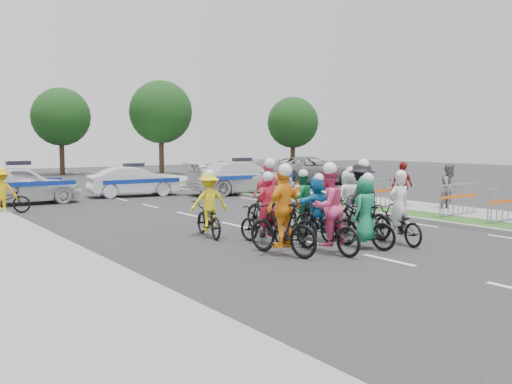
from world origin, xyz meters
TOP-DOWN VIEW (x-y plane):
  - ground at (0.00, 0.00)m, footprint 90.00×90.00m
  - curb_right at (5.10, 5.00)m, footprint 0.20×60.00m
  - grass_strip at (5.80, 5.00)m, footprint 1.20×60.00m
  - sidewalk_right at (7.60, 5.00)m, footprint 2.40×60.00m
  - sidewalk_left at (-6.50, 5.00)m, footprint 3.00×60.00m
  - rider_0 at (1.63, 1.21)m, footprint 0.90×1.84m
  - rider_1 at (0.55, 1.24)m, footprint 0.82×1.74m
  - rider_2 at (-0.55, 1.32)m, footprint 0.88×2.03m
  - rider_3 at (-1.50, 1.68)m, footprint 1.08×1.98m
  - rider_4 at (1.57, 2.39)m, footprint 1.17×2.04m
  - rider_5 at (0.32, 2.67)m, footprint 1.35×1.61m
  - rider_6 at (-1.01, 3.00)m, footprint 0.91×1.81m
  - rider_7 at (2.06, 3.36)m, footprint 0.76×1.71m
  - rider_8 at (0.98, 4.09)m, footprint 0.87×1.76m
  - rider_9 at (0.00, 4.30)m, footprint 1.03×1.94m
  - rider_10 at (-1.63, 4.68)m, footprint 1.06×1.81m
  - police_car_0 at (-3.96, 15.46)m, footprint 4.56×1.90m
  - police_car_1 at (1.04, 16.02)m, footprint 4.18×1.96m
  - police_car_2 at (5.67, 14.22)m, footprint 5.43×2.55m
  - civilian_sedan at (9.12, 17.00)m, footprint 5.14×2.10m
  - civilian_suv at (11.92, 16.65)m, footprint 6.08×3.58m
  - spectator_1 at (7.85, 4.34)m, footprint 0.85×0.67m
  - spectator_2 at (7.10, 5.83)m, footprint 1.03×0.45m
  - marshal_hiviz at (-5.19, 12.37)m, footprint 1.09×0.71m
  - barrier_0 at (6.70, 1.45)m, footprint 2.02×0.57m
  - barrier_1 at (6.70, 3.16)m, footprint 2.02×0.57m
  - barrier_2 at (6.70, 6.05)m, footprint 2.05×0.75m
  - cone_0 at (3.69, 8.19)m, footprint 0.40×0.40m
  - cone_1 at (7.12, 11.89)m, footprint 0.40×0.40m
  - parked_bike at (-5.01, 12.89)m, footprint 1.85×1.33m
  - tree_1 at (9.00, 30.00)m, footprint 4.55×4.55m
  - tree_2 at (18.00, 26.00)m, footprint 3.85×3.85m
  - tree_4 at (3.00, 34.00)m, footprint 4.20×4.20m

SIDE VIEW (x-z plane):
  - ground at x=0.00m, z-range 0.00..0.00m
  - grass_strip at x=5.80m, z-range 0.00..0.11m
  - curb_right at x=5.10m, z-range 0.00..0.12m
  - sidewalk_right at x=7.60m, z-range 0.00..0.13m
  - sidewalk_left at x=-6.50m, z-range 0.00..0.13m
  - cone_0 at x=3.69m, z-range -0.01..0.69m
  - cone_1 at x=7.12m, z-range -0.01..0.69m
  - parked_bike at x=-5.01m, z-range 0.00..0.93m
  - barrier_0 at x=6.70m, z-range 0.00..1.12m
  - barrier_1 at x=6.70m, z-range 0.00..1.12m
  - barrier_2 at x=6.70m, z-range 0.00..1.12m
  - rider_6 at x=-1.01m, z-range -0.30..1.47m
  - rider_0 at x=1.63m, z-range -0.30..1.49m
  - rider_8 at x=0.98m, z-range -0.22..1.50m
  - police_car_1 at x=1.04m, z-range 0.00..1.33m
  - rider_10 at x=-1.63m, z-range -0.19..1.57m
  - rider_1 at x=0.55m, z-range -0.19..1.57m
  - rider_7 at x=2.06m, z-range -0.19..1.59m
  - rider_5 at x=0.32m, z-range -0.13..1.57m
  - civilian_sedan at x=9.12m, z-range 0.00..1.49m
  - rider_2 at x=-0.55m, z-range -0.27..1.77m
  - police_car_2 at x=5.67m, z-range 0.00..1.53m
  - rider_3 at x=-1.50m, z-range -0.24..1.78m
  - police_car_0 at x=-3.96m, z-range 0.00..1.54m
  - rider_9 at x=0.00m, z-range -0.24..1.79m
  - rider_4 at x=1.57m, z-range -0.24..1.80m
  - marshal_hiviz at x=-5.19m, z-range 0.00..1.59m
  - civilian_suv at x=11.92m, z-range 0.00..1.59m
  - spectator_1 at x=7.85m, z-range 0.00..1.70m
  - spectator_2 at x=7.10m, z-range 0.00..1.74m
  - tree_2 at x=18.00m, z-range 0.95..6.72m
  - tree_4 at x=3.00m, z-range 1.04..7.34m
  - tree_1 at x=9.00m, z-range 1.12..7.95m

